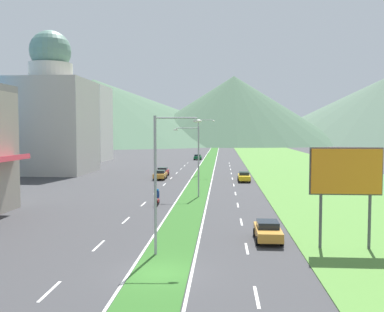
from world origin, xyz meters
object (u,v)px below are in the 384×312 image
car_0 (244,177)px  motorcycle_rider (158,199)px  street_lamp_near (161,175)px  car_3 (198,157)px  street_lamp_mid (196,156)px  street_lamp_far (200,143)px  car_2 (163,172)px  billboard_roadside (346,175)px  car_4 (160,175)px  car_1 (268,231)px

car_0 → motorcycle_rider: (-10.23, -22.49, -0.02)m
street_lamp_near → motorcycle_rider: street_lamp_near is taller
car_3 → street_lamp_mid: bearing=-176.9°
street_lamp_far → car_2: (-6.45, -1.00, -4.91)m
street_lamp_mid → car_3: 65.86m
street_lamp_mid → car_2: size_ratio=2.01×
car_2 → car_3: size_ratio=1.01×
billboard_roadside → motorcycle_rider: size_ratio=3.43×
billboard_roadside → car_4: billboard_roadside is taller
car_1 → motorcycle_rider: (-10.15, 13.99, 0.01)m
car_1 → motorcycle_rider: bearing=-144.1°
billboard_roadside → car_4: bearing=114.5°
car_3 → billboard_roadside: bearing=-170.3°
car_2 → motorcycle_rider: size_ratio=2.09×
car_2 → motorcycle_rider: motorcycle_rider is taller
street_lamp_mid → motorcycle_rider: (-3.66, -5.93, -4.15)m
car_0 → car_1: (-0.08, -36.48, -0.03)m
street_lamp_far → motorcycle_rider: (-2.95, -30.02, -4.95)m
car_0 → car_3: (-10.09, 49.08, -0.01)m
car_1 → car_0: bearing=179.9°
car_0 → street_lamp_mid: bearing=-21.7°
car_2 → car_4: (0.22, -4.66, -0.01)m
street_lamp_far → street_lamp_mid: bearing=-88.3°
street_lamp_near → car_2: street_lamp_near is taller
car_1 → motorcycle_rider: size_ratio=2.06×
street_lamp_far → car_1: 44.87m
street_lamp_mid → car_2: bearing=107.2°
car_1 → street_lamp_near: bearing=-60.4°
car_2 → street_lamp_near: bearing=-172.2°
car_2 → billboard_roadside: bearing=-157.5°
street_lamp_near → billboard_roadside: size_ratio=1.30×
street_lamp_mid → car_1: bearing=-72.0°
street_lamp_far → car_3: (-2.81, 41.54, -4.95)m
street_lamp_far → car_2: 8.17m
street_lamp_far → car_2: size_ratio=2.38×
car_0 → car_4: bearing=-97.9°
street_lamp_near → billboard_roadside: 12.31m
car_0 → car_3: car_0 is taller
car_0 → street_lamp_far: bearing=-136.0°
street_lamp_near → street_lamp_far: bearing=90.0°
street_lamp_mid → car_4: (-6.93, 18.43, -4.13)m
street_lamp_far → car_1: street_lamp_far is taller
street_lamp_near → street_lamp_far: (0.00, 48.11, 0.54)m
street_lamp_near → street_lamp_mid: 24.03m
street_lamp_far → car_3: street_lamp_far is taller
billboard_roadside → car_1: bearing=158.8°
street_lamp_far → car_4: 9.75m
car_2 → car_3: (3.64, 42.55, -0.04)m
billboard_roadside → car_3: bearing=99.7°
street_lamp_far → billboard_roadside: street_lamp_far is taller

